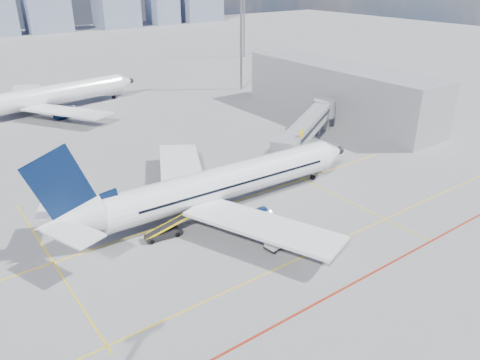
# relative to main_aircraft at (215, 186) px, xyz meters

# --- Properties ---
(ground) EXTENTS (420.00, 420.00, 0.00)m
(ground) POSITION_rel_main_aircraft_xyz_m (0.81, -7.73, -3.22)
(ground) COLOR gray
(ground) RESTS_ON ground
(apron_markings) EXTENTS (90.00, 35.12, 0.01)m
(apron_markings) POSITION_rel_main_aircraft_xyz_m (0.23, -11.64, -3.21)
(apron_markings) COLOR #DDB60B
(apron_markings) RESTS_ON ground
(jet_bridge) EXTENTS (23.55, 15.78, 6.30)m
(jet_bridge) POSITION_rel_main_aircraft_xyz_m (24.32, 9.18, 0.52)
(jet_bridge) COLOR gray
(jet_bridge) RESTS_ON ground
(terminal_block) EXTENTS (10.00, 42.00, 10.00)m
(terminal_block) POSITION_rel_main_aircraft_xyz_m (40.76, 18.27, 1.78)
(terminal_block) COLOR gray
(terminal_block) RESTS_ON ground
(floodlight_mast_ne) EXTENTS (3.20, 0.61, 25.45)m
(floodlight_mast_ne) POSITION_rel_main_aircraft_xyz_m (38.81, 47.27, 10.37)
(floodlight_mast_ne) COLOR gray
(floodlight_mast_ne) RESTS_ON ground
(floodlight_mast_far) EXTENTS (3.20, 0.61, 25.45)m
(floodlight_mast_far) POSITION_rel_main_aircraft_xyz_m (65.81, 82.27, 10.37)
(floodlight_mast_far) COLOR gray
(floodlight_mast_far) RESTS_ON ground
(distant_skyline) EXTENTS (244.19, 15.24, 30.83)m
(distant_skyline) POSITION_rel_main_aircraft_xyz_m (14.59, 182.27, 7.64)
(distant_skyline) COLOR slate
(distant_skyline) RESTS_ON ground
(main_aircraft) EXTENTS (41.71, 36.33, 12.16)m
(main_aircraft) POSITION_rel_main_aircraft_xyz_m (0.00, 0.00, 0.00)
(main_aircraft) COLOR silver
(main_aircraft) RESTS_ON ground
(second_aircraft) EXTENTS (41.31, 35.81, 12.11)m
(second_aircraft) POSITION_rel_main_aircraft_xyz_m (-4.87, 54.53, 0.00)
(second_aircraft) COLOR silver
(second_aircraft) RESTS_ON ground
(baggage_tug) EXTENTS (2.70, 1.94, 1.72)m
(baggage_tug) POSITION_rel_main_aircraft_xyz_m (1.31, -10.58, -2.40)
(baggage_tug) COLOR silver
(baggage_tug) RESTS_ON ground
(cargo_dolly) EXTENTS (3.37, 1.78, 1.77)m
(cargo_dolly) POSITION_rel_main_aircraft_xyz_m (0.81, -10.89, -2.25)
(cargo_dolly) COLOR black
(cargo_dolly) RESTS_ON ground
(belt_loader) EXTENTS (5.52, 1.88, 2.22)m
(belt_loader) POSITION_rel_main_aircraft_xyz_m (-8.02, -2.01, -2.64)
(belt_loader) COLOR black
(belt_loader) RESTS_ON ground
(ramp_worker) EXTENTS (0.56, 0.71, 1.69)m
(ramp_worker) POSITION_rel_main_aircraft_xyz_m (3.71, -10.19, -2.37)
(ramp_worker) COLOR yellow
(ramp_worker) RESTS_ON ground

